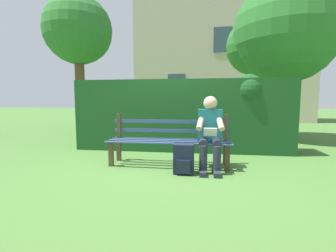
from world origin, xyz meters
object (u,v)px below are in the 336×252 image
at_px(park_bench, 169,140).
at_px(tree, 280,35).
at_px(backpack, 184,159).
at_px(tree_far, 76,33).
at_px(person_seated, 210,131).

bearing_deg(park_bench, tree, -129.06).
distance_m(tree, backpack, 5.14).
bearing_deg(park_bench, tree_far, -46.66).
relative_size(person_seated, backpack, 2.59).
distance_m(person_seated, tree, 4.53).
bearing_deg(person_seated, backpack, 40.69).
xyz_separation_m(person_seated, tree, (-1.95, -3.40, 2.28)).
distance_m(park_bench, tree_far, 6.28).
bearing_deg(backpack, tree, -122.04).
distance_m(person_seated, tree_far, 6.73).
bearing_deg(backpack, tree_far, -47.95).
height_order(park_bench, tree, tree).
height_order(person_seated, tree_far, tree_far).
bearing_deg(tree, park_bench, 50.94).
relative_size(tree, backpack, 9.75).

